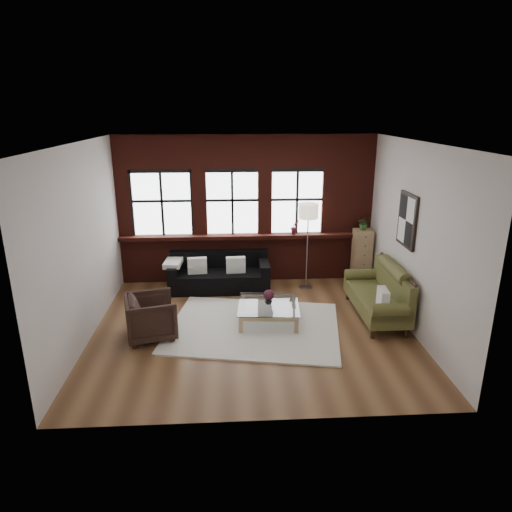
{
  "coord_description": "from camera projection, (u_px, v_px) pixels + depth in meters",
  "views": [
    {
      "loc": [
        -0.37,
        -7.25,
        3.7
      ],
      "look_at": [
        0.1,
        0.6,
        1.15
      ],
      "focal_mm": 32.0,
      "sensor_mm": 36.0,
      "label": 1
    }
  ],
  "objects": [
    {
      "name": "ceiling",
      "position": [
        252.0,
        142.0,
        7.06
      ],
      "size": [
        5.5,
        5.5,
        0.0
      ],
      "primitive_type": "plane",
      "rotation": [
        3.14,
        0.0,
        0.0
      ],
      "color": "white",
      "rests_on": "ground"
    },
    {
      "name": "dark_sofa",
      "position": [
        219.0,
        272.0,
        9.7
      ],
      "size": [
        2.11,
        0.86,
        0.76
      ],
      "primitive_type": null,
      "color": "black",
      "rests_on": "floor"
    },
    {
      "name": "pillow_a",
      "position": [
        197.0,
        266.0,
        9.52
      ],
      "size": [
        0.41,
        0.18,
        0.34
      ],
      "primitive_type": "cube",
      "rotation": [
        0.0,
        0.0,
        0.09
      ],
      "color": "white",
      "rests_on": "dark_sofa"
    },
    {
      "name": "window_right",
      "position": [
        297.0,
        203.0,
        9.9
      ],
      "size": [
        1.38,
        0.1,
        1.5
      ],
      "primitive_type": null,
      "color": "black",
      "rests_on": "brick_backwall"
    },
    {
      "name": "wall_poster",
      "position": [
        407.0,
        220.0,
        7.92
      ],
      "size": [
        0.05,
        0.74,
        0.94
      ],
      "primitive_type": null,
      "color": "black",
      "rests_on": "wall_right"
    },
    {
      "name": "wall_front",
      "position": [
        264.0,
        302.0,
        5.18
      ],
      "size": [
        5.5,
        0.0,
        5.5
      ],
      "primitive_type": "plane",
      "rotation": [
        -1.57,
        0.0,
        0.0
      ],
      "color": "beige",
      "rests_on": "ground"
    },
    {
      "name": "pillow_b",
      "position": [
        236.0,
        265.0,
        9.57
      ],
      "size": [
        0.41,
        0.16,
        0.34
      ],
      "primitive_type": "cube",
      "rotation": [
        0.0,
        0.0,
        0.05
      ],
      "color": "white",
      "rests_on": "dark_sofa"
    },
    {
      "name": "vintage_settee",
      "position": [
        376.0,
        291.0,
        8.36
      ],
      "size": [
        0.85,
        1.91,
        1.02
      ],
      "primitive_type": null,
      "color": "#504F25",
      "rests_on": "floor"
    },
    {
      "name": "window_left",
      "position": [
        162.0,
        204.0,
        9.73
      ],
      "size": [
        1.38,
        0.1,
        1.5
      ],
      "primitive_type": null,
      "color": "black",
      "rests_on": "brick_backwall"
    },
    {
      "name": "floor_lamp",
      "position": [
        307.0,
        243.0,
        9.59
      ],
      "size": [
        0.4,
        0.4,
        1.99
      ],
      "primitive_type": null,
      "color": "#A5A5A8",
      "rests_on": "floor"
    },
    {
      "name": "floor",
      "position": [
        252.0,
        328.0,
        8.05
      ],
      "size": [
        5.5,
        5.5,
        0.0
      ],
      "primitive_type": "plane",
      "color": "brown",
      "rests_on": "ground"
    },
    {
      "name": "brick_backwall",
      "position": [
        246.0,
        210.0,
        9.87
      ],
      "size": [
        5.5,
        0.12,
        3.2
      ],
      "primitive_type": null,
      "color": "#4C1812",
      "rests_on": "floor"
    },
    {
      "name": "wall_back",
      "position": [
        246.0,
        210.0,
        9.93
      ],
      "size": [
        5.5,
        0.0,
        5.5
      ],
      "primitive_type": "plane",
      "rotation": [
        1.57,
        0.0,
        0.0
      ],
      "color": "beige",
      "rests_on": "ground"
    },
    {
      "name": "wall_right",
      "position": [
        414.0,
        239.0,
        7.71
      ],
      "size": [
        0.0,
        5.0,
        5.0
      ],
      "primitive_type": "plane",
      "rotation": [
        1.57,
        0.0,
        -1.57
      ],
      "color": "beige",
      "rests_on": "ground"
    },
    {
      "name": "drawer_chest",
      "position": [
        362.0,
        257.0,
        9.97
      ],
      "size": [
        0.37,
        0.37,
        1.22
      ],
      "primitive_type": "cube",
      "color": "#A18057",
      "rests_on": "floor"
    },
    {
      "name": "sill_plant",
      "position": [
        295.0,
        227.0,
        9.93
      ],
      "size": [
        0.2,
        0.18,
        0.32
      ],
      "primitive_type": "imported",
      "rotation": [
        0.0,
        0.0,
        0.2
      ],
      "color": "#4D1A2C",
      "rests_on": "sill_ledge"
    },
    {
      "name": "sill_ledge",
      "position": [
        247.0,
        236.0,
        9.96
      ],
      "size": [
        5.5,
        0.3,
        0.08
      ],
      "primitive_type": "cube",
      "color": "#4C1812",
      "rests_on": "brick_backwall"
    },
    {
      "name": "shag_rug",
      "position": [
        254.0,
        327.0,
        8.07
      ],
      "size": [
        3.31,
        2.81,
        0.03
      ],
      "primitive_type": "cube",
      "rotation": [
        0.0,
        0.0,
        -0.18
      ],
      "color": "silver",
      "rests_on": "floor"
    },
    {
      "name": "vase",
      "position": [
        269.0,
        301.0,
        8.17
      ],
      "size": [
        0.18,
        0.18,
        0.14
      ],
      "primitive_type": "imported",
      "rotation": [
        0.0,
        0.0,
        0.41
      ],
      "color": "#B2B2B2",
      "rests_on": "coffee_table"
    },
    {
      "name": "wall_left",
      "position": [
        83.0,
        244.0,
        7.4
      ],
      "size": [
        0.0,
        5.0,
        5.0
      ],
      "primitive_type": "plane",
      "rotation": [
        1.57,
        0.0,
        1.57
      ],
      "color": "beige",
      "rests_on": "ground"
    },
    {
      "name": "coffee_table",
      "position": [
        268.0,
        313.0,
        8.25
      ],
      "size": [
        1.16,
        1.16,
        0.36
      ],
      "primitive_type": null,
      "rotation": [
        0.0,
        0.0,
        -0.08
      ],
      "color": "#A18057",
      "rests_on": "shag_rug"
    },
    {
      "name": "potted_plant_top",
      "position": [
        364.0,
        223.0,
        9.73
      ],
      "size": [
        0.3,
        0.27,
        0.3
      ],
      "primitive_type": "imported",
      "rotation": [
        0.0,
        0.0,
        -0.14
      ],
      "color": "#2D5923",
      "rests_on": "drawer_chest"
    },
    {
      "name": "flowers",
      "position": [
        269.0,
        295.0,
        8.14
      ],
      "size": [
        0.19,
        0.19,
        0.19
      ],
      "primitive_type": "sphere",
      "color": "#4D1A2C",
      "rests_on": "vase"
    },
    {
      "name": "window_mid",
      "position": [
        232.0,
        203.0,
        9.82
      ],
      "size": [
        1.38,
        0.1,
        1.5
      ],
      "primitive_type": null,
      "color": "black",
      "rests_on": "brick_backwall"
    },
    {
      "name": "armchair",
      "position": [
        151.0,
        317.0,
        7.64
      ],
      "size": [
        0.99,
        0.97,
        0.74
      ],
      "primitive_type": "imported",
      "rotation": [
        0.0,
        0.0,
        1.83
      ],
      "color": "black",
      "rests_on": "floor"
    },
    {
      "name": "pillow_settee",
      "position": [
        383.0,
        298.0,
        7.77
      ],
      "size": [
        0.18,
        0.39,
        0.34
      ],
      "primitive_type": "cube",
      "rotation": [
        0.0,
        0.0,
        -0.09
      ],
      "color": "white",
      "rests_on": "vintage_settee"
    }
  ]
}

